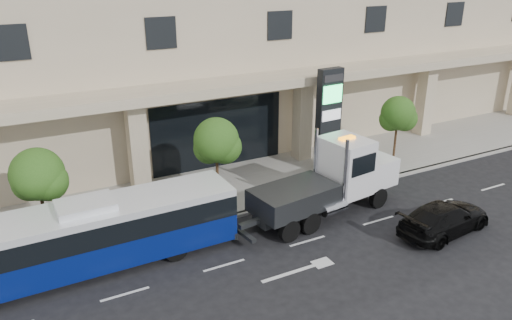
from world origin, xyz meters
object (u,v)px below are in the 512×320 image
Objects in this scene: tow_truck at (332,180)px; signage_pylon at (328,120)px; city_bus at (89,235)px; black_sedan at (444,218)px.

tow_truck is 5.26m from signage_pylon.
city_bus is at bearing 170.15° from tow_truck.
black_sedan is (14.51, -4.44, -0.79)m from city_bus.
tow_truck is (11.18, -0.48, 0.18)m from city_bus.
tow_truck is 1.53× the size of signage_pylon.
city_bus is at bearing 66.05° from black_sedan.
signage_pylon reaches higher than black_sedan.
tow_truck reaches higher than black_sedan.
signage_pylon is (2.72, 4.26, 1.47)m from tow_truck.
tow_truck is at bearing -3.04° from city_bus.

